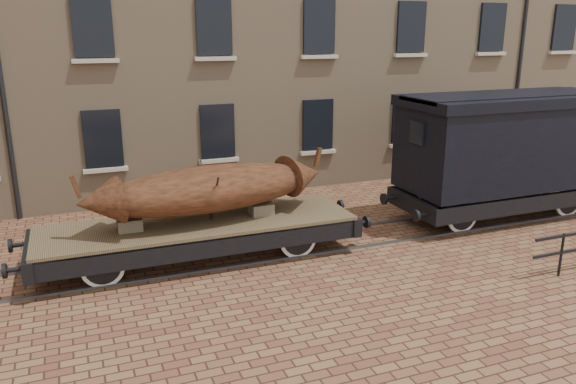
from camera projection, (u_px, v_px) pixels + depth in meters
name	position (u px, v px, depth m)	size (l,w,h in m)	color
ground	(359.00, 237.00, 14.92)	(90.00, 90.00, 0.00)	brown
rail_track	(359.00, 236.00, 14.91)	(30.00, 1.52, 0.06)	#59595E
flatcar_wagon	(199.00, 229.00, 13.20)	(8.25, 2.24, 1.25)	brown
iron_boat	(210.00, 188.00, 13.04)	(6.03, 2.29, 1.47)	brown
goods_van	(507.00, 141.00, 15.92)	(6.96, 2.54, 3.60)	black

